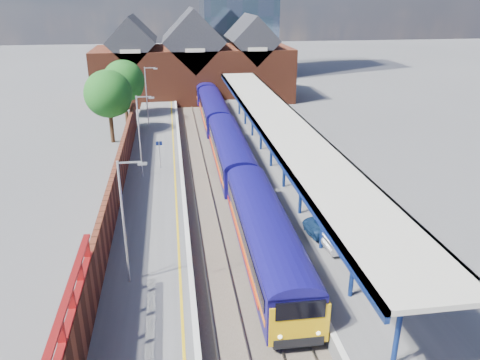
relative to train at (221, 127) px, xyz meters
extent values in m
plane|color=#5B5B5E|center=(-1.49, -3.04, -2.12)|extent=(240.00, 240.00, 0.00)
cube|color=#473D33|center=(-1.49, -13.04, -2.09)|extent=(6.00, 76.00, 0.06)
cube|color=slate|center=(-3.71, -13.04, -2.00)|extent=(0.07, 76.00, 0.14)
cube|color=slate|center=(-2.27, -13.04, -2.00)|extent=(0.07, 76.00, 0.14)
cube|color=slate|center=(-0.71, -13.04, -2.00)|extent=(0.07, 76.00, 0.14)
cube|color=slate|center=(0.73, -13.04, -2.00)|extent=(0.07, 76.00, 0.14)
cube|color=#565659|center=(-6.99, -13.04, -1.62)|extent=(5.00, 76.00, 1.00)
cube|color=#565659|center=(4.51, -13.04, -1.62)|extent=(6.00, 76.00, 1.00)
cube|color=silver|center=(-4.64, -13.04, -1.10)|extent=(0.30, 76.00, 0.05)
cube|color=silver|center=(1.66, -13.04, -1.10)|extent=(0.30, 76.00, 0.05)
cube|color=yellow|center=(-5.24, -13.04, -1.12)|extent=(0.14, 76.00, 0.01)
cube|color=navy|center=(0.01, -24.78, -0.22)|extent=(2.98, 16.03, 2.50)
cube|color=navy|center=(0.01, -24.78, 1.03)|extent=(2.98, 16.03, 0.60)
cube|color=navy|center=(0.01, -8.18, -0.22)|extent=(2.98, 16.03, 2.50)
cube|color=navy|center=(0.01, -8.18, 1.03)|extent=(2.98, 16.03, 0.60)
cube|color=navy|center=(0.01, 8.42, -0.22)|extent=(2.98, 16.03, 2.50)
cube|color=navy|center=(0.01, 8.42, 1.03)|extent=(2.98, 16.03, 0.60)
cube|color=navy|center=(0.01, 25.02, -0.22)|extent=(2.98, 16.03, 2.50)
cube|color=navy|center=(0.01, 25.02, 1.03)|extent=(2.98, 16.03, 0.60)
cube|color=black|center=(-1.41, 0.12, 0.23)|extent=(0.04, 60.54, 0.70)
cube|color=orange|center=(-1.42, 0.12, -0.57)|extent=(0.03, 55.27, 0.30)
cube|color=red|center=(-1.43, 0.12, -0.82)|extent=(0.03, 55.27, 0.30)
cube|color=#F2B20C|center=(0.01, -32.70, -0.42)|extent=(2.82, 0.33, 2.10)
cube|color=black|center=(0.01, -32.80, 0.43)|extent=(2.30, 0.19, 0.90)
cube|color=black|center=(0.01, -30.38, -1.82)|extent=(2.00, 2.40, 0.60)
cube|color=black|center=(0.01, 30.62, -1.82)|extent=(2.00, 2.40, 0.60)
cylinder|color=navy|center=(3.51, -35.04, 0.98)|extent=(0.24, 0.24, 4.20)
cylinder|color=navy|center=(3.51, -30.04, 0.98)|extent=(0.24, 0.24, 4.20)
cylinder|color=navy|center=(3.51, -25.04, 0.98)|extent=(0.24, 0.24, 4.20)
cylinder|color=navy|center=(3.51, -20.04, 0.98)|extent=(0.24, 0.24, 4.20)
cylinder|color=navy|center=(3.51, -15.04, 0.98)|extent=(0.24, 0.24, 4.20)
cylinder|color=navy|center=(3.51, -10.04, 0.98)|extent=(0.24, 0.24, 4.20)
cylinder|color=navy|center=(3.51, -5.04, 0.98)|extent=(0.24, 0.24, 4.20)
cylinder|color=navy|center=(3.51, -0.04, 0.98)|extent=(0.24, 0.24, 4.20)
cylinder|color=navy|center=(3.51, 4.96, 0.98)|extent=(0.24, 0.24, 4.20)
cylinder|color=navy|center=(3.51, 9.96, 0.98)|extent=(0.24, 0.24, 4.20)
cube|color=beige|center=(4.01, -11.04, 3.23)|extent=(4.50, 52.00, 0.25)
cube|color=navy|center=(1.86, -11.04, 3.08)|extent=(0.20, 52.00, 0.55)
cube|color=navy|center=(6.16, -11.04, 3.08)|extent=(0.20, 52.00, 0.55)
cylinder|color=#A5A8AA|center=(-7.99, -27.04, 2.38)|extent=(0.12, 0.12, 7.00)
cube|color=#A5A8AA|center=(-7.39, -27.04, 5.78)|extent=(1.20, 0.08, 0.08)
cube|color=#A5A8AA|center=(-6.79, -27.04, 5.68)|extent=(0.45, 0.18, 0.12)
cylinder|color=#A5A8AA|center=(-7.99, -11.04, 2.38)|extent=(0.12, 0.12, 7.00)
cube|color=#A5A8AA|center=(-7.39, -11.04, 5.78)|extent=(1.20, 0.08, 0.08)
cube|color=#A5A8AA|center=(-6.79, -11.04, 5.68)|extent=(0.45, 0.18, 0.12)
cylinder|color=#A5A8AA|center=(-7.99, 4.96, 2.38)|extent=(0.12, 0.12, 7.00)
cube|color=#A5A8AA|center=(-7.39, 4.96, 5.78)|extent=(1.20, 0.08, 0.08)
cube|color=#A5A8AA|center=(-6.79, 4.96, 5.68)|extent=(0.45, 0.18, 0.12)
cylinder|color=#A5A8AA|center=(-6.49, -9.04, 0.13)|extent=(0.08, 0.08, 2.50)
cube|color=#0C194C|center=(-6.49, -9.04, 1.18)|extent=(0.55, 0.06, 0.35)
cube|color=maroon|center=(-9.59, -19.04, 0.28)|extent=(0.35, 50.00, 2.80)
cube|color=maroon|center=(-9.59, -36.04, 2.68)|extent=(0.30, 15.00, 0.12)
cube|color=maroon|center=(-9.59, -35.04, 2.18)|extent=(0.30, 0.12, 1.00)
cube|color=maroon|center=(-9.59, -33.04, 2.18)|extent=(0.30, 0.12, 1.00)
cube|color=maroon|center=(-9.59, -31.04, 2.18)|extent=(0.30, 0.12, 1.00)
cube|color=maroon|center=(-9.59, -29.04, 2.18)|extent=(0.30, 0.12, 1.00)
cube|color=maroon|center=(-1.49, 24.96, 1.88)|extent=(30.00, 12.00, 8.00)
cube|color=#232328|center=(-10.49, 24.96, 7.08)|extent=(7.13, 12.00, 7.13)
cube|color=#232328|center=(-1.49, 24.96, 7.08)|extent=(9.16, 12.00, 9.16)
cube|color=#232328|center=(7.51, 24.96, 7.08)|extent=(7.13, 12.00, 7.13)
cube|color=beige|center=(-10.49, 18.91, 6.08)|extent=(2.80, 0.15, 0.50)
cube|color=beige|center=(-1.49, 18.91, 6.08)|extent=(2.80, 0.15, 0.50)
cube|color=beige|center=(7.51, 18.91, 6.08)|extent=(2.80, 0.15, 0.50)
cylinder|color=#382314|center=(-11.99, 2.96, -0.12)|extent=(0.44, 0.44, 4.00)
sphere|color=#154E18|center=(-11.99, 2.96, 3.38)|extent=(5.20, 5.20, 5.20)
sphere|color=#154E18|center=(-11.19, 2.46, 2.68)|extent=(3.20, 3.20, 3.20)
cylinder|color=#382314|center=(-10.99, 10.96, -0.12)|extent=(0.44, 0.44, 4.00)
sphere|color=#154E18|center=(-10.99, 10.96, 3.38)|extent=(5.20, 5.20, 5.20)
sphere|color=#154E18|center=(-10.19, 10.46, 2.68)|extent=(3.20, 3.20, 3.20)
imported|color=silver|center=(5.81, -25.63, -0.36)|extent=(4.75, 2.02, 1.52)
imported|color=black|center=(7.01, -14.42, -0.50)|extent=(4.59, 3.31, 1.24)
imported|color=navy|center=(5.31, -23.36, -0.46)|extent=(5.04, 2.96, 1.32)
camera|label=1|loc=(-5.18, -49.44, 13.57)|focal=35.00mm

